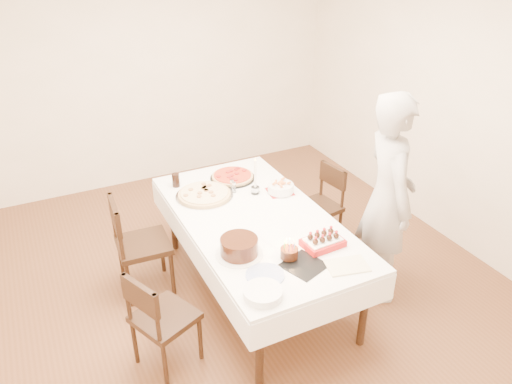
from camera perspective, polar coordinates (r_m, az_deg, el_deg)
name	(u,v)px	position (r m, az deg, el deg)	size (l,w,h in m)	color
floor	(243,287)	(4.57, -1.50, -10.82)	(5.00, 5.00, 0.00)	brown
wall_back	(151,72)	(6.10, -11.93, 13.28)	(4.50, 0.04, 2.70)	white
wall_right	(456,107)	(5.15, 21.92, 9.00)	(0.04, 5.00, 2.70)	white
dining_table	(256,255)	(4.32, 0.00, -7.20)	(1.14, 2.14, 0.75)	white
chair_right_savory	(318,207)	(4.97, 7.07, -1.75)	(0.42, 0.42, 0.82)	black
chair_left_savory	(143,245)	(4.40, -12.75, -5.88)	(0.47, 0.47, 0.93)	black
chair_left_dessert	(165,317)	(3.72, -10.36, -13.91)	(0.43, 0.43, 0.84)	black
person	(387,199)	(4.20, 14.77, -0.79)	(0.66, 0.43, 1.81)	#B1ABA7
pizza_white	(204,194)	(4.44, -5.92, -0.26)	(0.51, 0.51, 0.04)	beige
pizza_pepperoni	(233,176)	(4.73, -2.70, 1.79)	(0.42, 0.42, 0.04)	red
red_placemat	(280,192)	(4.51, 2.74, 0.03)	(0.22, 0.22, 0.01)	#B21E1E
pasta_bowl	(281,188)	(4.48, 2.83, 0.47)	(0.23, 0.23, 0.07)	white
taper_candle	(255,176)	(4.39, -0.09, 1.85)	(0.08, 0.08, 0.35)	white
shaker_pair	(234,187)	(4.47, -2.53, 0.53)	(0.08, 0.08, 0.10)	white
cola_glass	(176,180)	(4.62, -9.15, 1.35)	(0.07, 0.07, 0.13)	black
layer_cake	(239,247)	(3.65, -1.94, -6.29)	(0.35, 0.35, 0.14)	#33170C
cake_board	(304,266)	(3.60, 5.52, -8.36)	(0.27, 0.27, 0.01)	black
birthday_cake	(289,249)	(3.61, 3.83, -6.53)	(0.13, 0.13, 0.14)	#3B1F10
strawberry_box	(323,242)	(3.79, 7.65, -5.63)	(0.30, 0.20, 0.08)	#9D1212
box_lid	(347,266)	(3.63, 10.35, -8.35)	(0.29, 0.20, 0.02)	beige
plate_stack	(263,293)	(3.31, 0.79, -11.45)	(0.26, 0.26, 0.05)	white
china_plate	(265,275)	(3.49, 1.05, -9.45)	(0.27, 0.27, 0.01)	white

